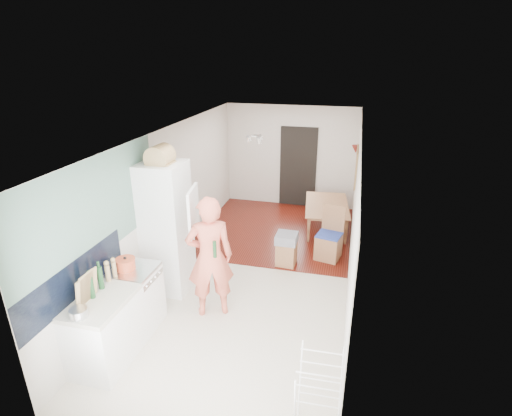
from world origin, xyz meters
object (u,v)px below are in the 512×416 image
at_px(drying_rack, 319,395).
at_px(dining_chair, 329,234).
at_px(stool, 286,254).
at_px(person, 209,247).
at_px(dining_table, 327,219).

bearing_deg(drying_rack, dining_chair, 90.63).
distance_m(dining_chair, stool, 0.89).
bearing_deg(person, dining_table, -137.83).
height_order(dining_chair, drying_rack, dining_chair).
xyz_separation_m(dining_table, stool, (-0.60, -1.78, -0.02)).
xyz_separation_m(dining_chair, drying_rack, (0.18, -3.73, -0.07)).
relative_size(dining_chair, drying_rack, 1.16).
height_order(person, stool, person).
height_order(person, dining_chair, person).
bearing_deg(dining_table, dining_chair, 179.09).
distance_m(dining_table, drying_rack, 5.10).
bearing_deg(person, dining_chair, -151.98).
xyz_separation_m(person, stool, (0.84, 1.69, -0.88)).
relative_size(dining_chair, stool, 2.28).
xyz_separation_m(dining_chair, stool, (-0.73, -0.42, -0.29)).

